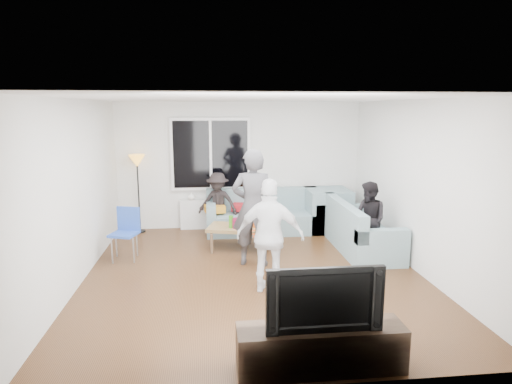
{
  "coord_description": "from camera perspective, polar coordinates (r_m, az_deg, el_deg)",
  "views": [
    {
      "loc": [
        -0.65,
        -6.21,
        2.47
      ],
      "look_at": [
        0.1,
        0.6,
        1.15
      ],
      "focal_mm": 30.6,
      "sensor_mm": 36.0,
      "label": 1
    }
  ],
  "objects": [
    {
      "name": "bottle_c",
      "position": [
        7.87,
        -2.08,
        -3.67
      ],
      "size": [
        0.07,
        0.07,
        0.18
      ],
      "primitive_type": "cylinder",
      "color": "black",
      "rests_on": "coffee_table"
    },
    {
      "name": "floor_lamp",
      "position": [
        9.01,
        -15.1,
        -0.29
      ],
      "size": [
        0.32,
        0.32,
        1.56
      ],
      "primitive_type": null,
      "color": "orange",
      "rests_on": "floor"
    },
    {
      "name": "wall_front",
      "position": [
        3.69,
        4.19,
        -7.59
      ],
      "size": [
        5.0,
        0.04,
        2.6
      ],
      "primitive_type": "cube",
      "color": "silver",
      "rests_on": "ground"
    },
    {
      "name": "potted_plant",
      "position": [
        8.99,
        -4.76,
        0.23
      ],
      "size": [
        0.25,
        0.23,
        0.38
      ],
      "primitive_type": "imported",
      "rotation": [
        0.0,
        0.0,
        0.3
      ],
      "color": "#3C6C2B",
      "rests_on": "radiator"
    },
    {
      "name": "window_frame",
      "position": [
        8.95,
        -5.94,
        4.94
      ],
      "size": [
        1.62,
        0.06,
        1.47
      ],
      "primitive_type": "cube",
      "color": "white",
      "rests_on": "wall_back"
    },
    {
      "name": "radiator",
      "position": [
        9.12,
        -5.79,
        -2.85
      ],
      "size": [
        1.3,
        0.12,
        0.62
      ],
      "primitive_type": "cube",
      "color": "silver",
      "rests_on": "floor"
    },
    {
      "name": "ceiling",
      "position": [
        6.25,
        -0.32,
        12.28
      ],
      "size": [
        5.0,
        5.5,
        0.04
      ],
      "primitive_type": "cube",
      "color": "white",
      "rests_on": "ground"
    },
    {
      "name": "pitcher",
      "position": [
        7.68,
        -2.5,
        -4.09
      ],
      "size": [
        0.17,
        0.17,
        0.17
      ],
      "primitive_type": "cylinder",
      "color": "maroon",
      "rests_on": "coffee_table"
    },
    {
      "name": "coffee_table",
      "position": [
        7.84,
        -2.16,
        -5.94
      ],
      "size": [
        1.22,
        0.87,
        0.4
      ],
      "primitive_type": "cube",
      "rotation": [
        0.0,
        0.0,
        -0.27
      ],
      "color": "#967348",
      "rests_on": "floor"
    },
    {
      "name": "window_glass",
      "position": [
        8.91,
        -5.94,
        4.92
      ],
      "size": [
        1.5,
        0.02,
        1.35
      ],
      "primitive_type": "cube",
      "color": "black",
      "rests_on": "window_frame"
    },
    {
      "name": "cushion_red",
      "position": [
        8.79,
        -1.93,
        -1.99
      ],
      "size": [
        0.42,
        0.38,
        0.13
      ],
      "primitive_type": "cube",
      "rotation": [
        0.0,
        0.0,
        -0.26
      ],
      "color": "maroon",
      "rests_on": "sofa_back_section"
    },
    {
      "name": "wall_back",
      "position": [
        9.08,
        -2.12,
        3.49
      ],
      "size": [
        5.0,
        0.04,
        2.6
      ],
      "primitive_type": "cube",
      "color": "silver",
      "rests_on": "ground"
    },
    {
      "name": "vase",
      "position": [
        9.02,
        -8.46,
        -0.56
      ],
      "size": [
        0.17,
        0.17,
        0.15
      ],
      "primitive_type": "imported",
      "rotation": [
        0.0,
        0.0,
        0.15
      ],
      "color": "white",
      "rests_on": "radiator"
    },
    {
      "name": "player_right",
      "position": [
        5.89,
        1.87,
        -5.77
      ],
      "size": [
        0.98,
        0.6,
        1.56
      ],
      "primitive_type": "imported",
      "rotation": [
        0.0,
        0.0,
        2.89
      ],
      "color": "silver",
      "rests_on": "floor"
    },
    {
      "name": "bottle_e",
      "position": [
        7.89,
        0.4,
        -3.63
      ],
      "size": [
        0.07,
        0.07,
        0.18
      ],
      "primitive_type": "cylinder",
      "color": "black",
      "rests_on": "coffee_table"
    },
    {
      "name": "sofa_back_section",
      "position": [
        8.79,
        1.05,
        -2.55
      ],
      "size": [
        2.3,
        0.85,
        0.85
      ],
      "primitive_type": null,
      "color": "gray",
      "rests_on": "floor"
    },
    {
      "name": "wall_right",
      "position": [
        7.07,
        20.46,
        0.68
      ],
      "size": [
        0.04,
        5.5,
        2.6
      ],
      "primitive_type": "cube",
      "color": "silver",
      "rests_on": "ground"
    },
    {
      "name": "sofa_right_section",
      "position": [
        7.93,
        13.68,
        -4.37
      ],
      "size": [
        2.0,
        0.85,
        0.85
      ],
      "primitive_type": null,
      "rotation": [
        0.0,
        0.0,
        1.57
      ],
      "color": "gray",
      "rests_on": "floor"
    },
    {
      "name": "cushion_yellow",
      "position": [
        8.69,
        -5.41,
        -2.19
      ],
      "size": [
        0.43,
        0.38,
        0.14
      ],
      "primitive_type": "cube",
      "rotation": [
        0.0,
        0.0,
        0.17
      ],
      "color": "orange",
      "rests_on": "sofa_back_section"
    },
    {
      "name": "floor",
      "position": [
        6.72,
        -0.3,
        -10.83
      ],
      "size": [
        5.0,
        5.5,
        0.04
      ],
      "primitive_type": "cube",
      "color": "#56351C",
      "rests_on": "ground"
    },
    {
      "name": "bottle_d",
      "position": [
        7.67,
        -0.14,
        -3.67
      ],
      "size": [
        0.07,
        0.07,
        0.28
      ],
      "primitive_type": "cylinder",
      "color": "#DD5613",
      "rests_on": "coffee_table"
    },
    {
      "name": "side_chair",
      "position": [
        7.5,
        -16.87,
        -5.36
      ],
      "size": [
        0.5,
        0.5,
        0.86
      ],
      "primitive_type": null,
      "rotation": [
        0.0,
        0.0,
        -0.31
      ],
      "color": "#2A4FB6",
      "rests_on": "floor"
    },
    {
      "name": "bottle_b",
      "position": [
        7.68,
        -3.3,
        -3.91
      ],
      "size": [
        0.08,
        0.08,
        0.22
      ],
      "primitive_type": "cylinder",
      "color": "#39901A",
      "rests_on": "coffee_table"
    },
    {
      "name": "spectator_back",
      "position": [
        8.71,
        -5.01,
        -1.45
      ],
      "size": [
        0.89,
        0.68,
        1.22
      ],
      "primitive_type": "imported",
      "rotation": [
        0.0,
        0.0,
        -0.32
      ],
      "color": "black",
      "rests_on": "floor"
    },
    {
      "name": "sofa_corner",
      "position": [
        9.05,
        9.35,
        -2.31
      ],
      "size": [
        0.85,
        0.85,
        0.85
      ],
      "primitive_type": "cube",
      "color": "gray",
      "rests_on": "floor"
    },
    {
      "name": "spectator_right",
      "position": [
        7.58,
        14.56,
        -3.47
      ],
      "size": [
        0.63,
        0.72,
        1.27
      ],
      "primitive_type": "imported",
      "rotation": [
        0.0,
        0.0,
        -1.29
      ],
      "color": "black",
      "rests_on": "floor"
    },
    {
      "name": "tv_console",
      "position": [
        4.46,
        8.44,
        -19.51
      ],
      "size": [
        1.6,
        0.4,
        0.44
      ],
      "primitive_type": "cube",
      "color": "#36291B",
      "rests_on": "floor"
    },
    {
      "name": "window_mullion",
      "position": [
        8.9,
        -5.94,
        4.91
      ],
      "size": [
        0.05,
        0.03,
        1.35
      ],
      "primitive_type": "cube",
      "color": "white",
      "rests_on": "window_frame"
    },
    {
      "name": "television",
      "position": [
        4.22,
        8.64,
        -13.23
      ],
      "size": [
        1.09,
        0.14,
        0.63
      ],
      "primitive_type": "imported",
      "color": "black",
      "rests_on": "tv_console"
    },
    {
      "name": "wall_left",
      "position": [
        6.59,
        -22.65,
        -0.17
      ],
      "size": [
        0.04,
        5.5,
        2.6
      ],
      "primitive_type": "cube",
      "color": "silver",
      "rests_on": "ground"
    },
    {
      "name": "player_left",
      "position": [
        6.86,
        -0.38,
        -2.06
      ],
      "size": [
        0.76,
        0.57,
        1.86
      ],
      "primitive_type": "imported",
      "rotation": [
        0.0,
        0.0,
        2.94
      ],
      "color": "#444348",
      "rests_on": "floor"
    }
  ]
}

